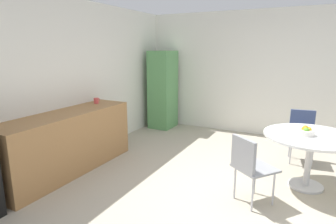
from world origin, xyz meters
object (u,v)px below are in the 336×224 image
(chair_gray, at_px, (249,163))
(round_table, at_px, (310,144))
(locker_cabinet, at_px, (163,90))
(fruit_bowl, at_px, (305,131))
(mug_white, at_px, (96,101))
(chair_navy, at_px, (302,129))

(chair_gray, bearing_deg, round_table, -38.09)
(locker_cabinet, xyz_separation_m, fruit_bowl, (-1.80, -3.04, -0.11))
(chair_gray, distance_m, mug_white, 2.76)
(locker_cabinet, height_order, chair_gray, locker_cabinet)
(chair_navy, distance_m, chair_gray, 1.86)
(fruit_bowl, bearing_deg, chair_gray, 144.10)
(chair_navy, bearing_deg, locker_cabinet, 75.66)
(fruit_bowl, bearing_deg, locker_cabinet, 59.42)
(mug_white, bearing_deg, fruit_bowl, -85.39)
(chair_gray, xyz_separation_m, fruit_bowl, (0.76, -0.55, 0.25))
(locker_cabinet, distance_m, round_table, 3.59)
(locker_cabinet, bearing_deg, chair_navy, -104.34)
(locker_cabinet, relative_size, chair_navy, 2.14)
(round_table, bearing_deg, fruit_bowl, 116.11)
(locker_cabinet, height_order, chair_navy, locker_cabinet)
(chair_gray, height_order, mug_white, mug_white)
(locker_cabinet, distance_m, chair_navy, 3.11)
(chair_navy, relative_size, mug_white, 6.43)
(round_table, xyz_separation_m, mug_white, (-0.30, 3.30, 0.34))
(round_table, bearing_deg, mug_white, 95.13)
(round_table, xyz_separation_m, chair_gray, (-0.79, 0.62, -0.08))
(locker_cabinet, relative_size, mug_white, 13.74)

